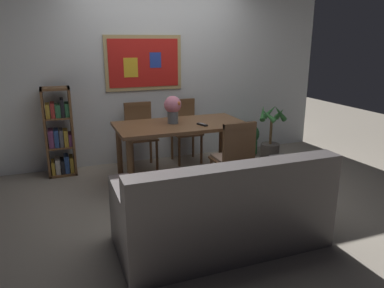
{
  "coord_description": "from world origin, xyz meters",
  "views": [
    {
      "loc": [
        -1.49,
        -3.79,
        1.76
      ],
      "look_at": [
        -0.11,
        -0.16,
        0.65
      ],
      "focal_mm": 34.39,
      "sensor_mm": 36.0,
      "label": 1
    }
  ],
  "objects_px": {
    "dining_chair_far_left": "(140,130)",
    "leather_couch": "(223,214)",
    "dining_chair_near_right": "(235,154)",
    "bookshelf": "(60,135)",
    "dining_chair_far_right": "(185,125)",
    "dining_table": "(181,131)",
    "tv_remote": "(202,124)",
    "potted_palm": "(270,140)",
    "potted_ivy": "(249,138)",
    "flower_vase": "(173,107)"
  },
  "relations": [
    {
      "from": "dining_chair_near_right",
      "to": "bookshelf",
      "type": "height_order",
      "value": "bookshelf"
    },
    {
      "from": "potted_palm",
      "to": "leather_couch",
      "type": "bearing_deg",
      "value": -131.46
    },
    {
      "from": "dining_chair_far_left",
      "to": "leather_couch",
      "type": "distance_m",
      "value": 2.36
    },
    {
      "from": "dining_chair_near_right",
      "to": "tv_remote",
      "type": "relative_size",
      "value": 5.63
    },
    {
      "from": "potted_palm",
      "to": "flower_vase",
      "type": "relative_size",
      "value": 2.6
    },
    {
      "from": "flower_vase",
      "to": "tv_remote",
      "type": "distance_m",
      "value": 0.42
    },
    {
      "from": "dining_chair_near_right",
      "to": "dining_chair_far_right",
      "type": "bearing_deg",
      "value": 91.71
    },
    {
      "from": "dining_table",
      "to": "potted_ivy",
      "type": "relative_size",
      "value": 2.99
    },
    {
      "from": "dining_chair_near_right",
      "to": "flower_vase",
      "type": "xyz_separation_m",
      "value": [
        -0.46,
        0.79,
        0.42
      ]
    },
    {
      "from": "dining_chair_far_right",
      "to": "dining_table",
      "type": "bearing_deg",
      "value": -112.57
    },
    {
      "from": "dining_chair_far_right",
      "to": "bookshelf",
      "type": "height_order",
      "value": "bookshelf"
    },
    {
      "from": "dining_table",
      "to": "tv_remote",
      "type": "bearing_deg",
      "value": -41.9
    },
    {
      "from": "dining_table",
      "to": "leather_couch",
      "type": "relative_size",
      "value": 0.89
    },
    {
      "from": "dining_chair_far_left",
      "to": "potted_palm",
      "type": "bearing_deg",
      "value": -12.64
    },
    {
      "from": "potted_palm",
      "to": "tv_remote",
      "type": "distance_m",
      "value": 1.48
    },
    {
      "from": "leather_couch",
      "to": "flower_vase",
      "type": "distance_m",
      "value": 1.78
    },
    {
      "from": "dining_table",
      "to": "bookshelf",
      "type": "bearing_deg",
      "value": 150.63
    },
    {
      "from": "leather_couch",
      "to": "bookshelf",
      "type": "relative_size",
      "value": 1.53
    },
    {
      "from": "dining_chair_far_left",
      "to": "leather_couch",
      "type": "xyz_separation_m",
      "value": [
        0.18,
        -2.34,
        -0.23
      ]
    },
    {
      "from": "potted_ivy",
      "to": "flower_vase",
      "type": "height_order",
      "value": "flower_vase"
    },
    {
      "from": "dining_chair_far_right",
      "to": "dining_chair_far_left",
      "type": "bearing_deg",
      "value": -176.07
    },
    {
      "from": "dining_chair_far_left",
      "to": "dining_chair_near_right",
      "type": "relative_size",
      "value": 1.0
    },
    {
      "from": "dining_chair_far_right",
      "to": "flower_vase",
      "type": "relative_size",
      "value": 2.69
    },
    {
      "from": "bookshelf",
      "to": "potted_ivy",
      "type": "xyz_separation_m",
      "value": [
        2.79,
        -0.09,
        -0.28
      ]
    },
    {
      "from": "dining_table",
      "to": "dining_chair_far_right",
      "type": "relative_size",
      "value": 1.76
    },
    {
      "from": "bookshelf",
      "to": "tv_remote",
      "type": "distance_m",
      "value": 1.91
    },
    {
      "from": "dining_chair_near_right",
      "to": "potted_ivy",
      "type": "xyz_separation_m",
      "value": [
        1.0,
        1.45,
        -0.28
      ]
    },
    {
      "from": "dining_chair_far_left",
      "to": "dining_chair_far_right",
      "type": "xyz_separation_m",
      "value": [
        0.68,
        0.05,
        0.0
      ]
    },
    {
      "from": "potted_ivy",
      "to": "flower_vase",
      "type": "distance_m",
      "value": 1.75
    },
    {
      "from": "leather_couch",
      "to": "tv_remote",
      "type": "bearing_deg",
      "value": 74.84
    },
    {
      "from": "dining_chair_near_right",
      "to": "bookshelf",
      "type": "xyz_separation_m",
      "value": [
        -1.79,
        1.53,
        0.01
      ]
    },
    {
      "from": "dining_chair_near_right",
      "to": "tv_remote",
      "type": "xyz_separation_m",
      "value": [
        -0.17,
        0.55,
        0.23
      ]
    },
    {
      "from": "dining_table",
      "to": "dining_chair_near_right",
      "type": "distance_m",
      "value": 0.83
    },
    {
      "from": "dining_chair_near_right",
      "to": "leather_couch",
      "type": "distance_m",
      "value": 1.05
    },
    {
      "from": "tv_remote",
      "to": "leather_couch",
      "type": "bearing_deg",
      "value": -105.16
    },
    {
      "from": "dining_chair_far_right",
      "to": "flower_vase",
      "type": "xyz_separation_m",
      "value": [
        -0.41,
        -0.74,
        0.42
      ]
    },
    {
      "from": "dining_chair_far_left",
      "to": "potted_palm",
      "type": "relative_size",
      "value": 1.03
    },
    {
      "from": "leather_couch",
      "to": "bookshelf",
      "type": "distance_m",
      "value": 2.71
    },
    {
      "from": "dining_table",
      "to": "leather_couch",
      "type": "xyz_separation_m",
      "value": [
        -0.17,
        -1.6,
        -0.35
      ]
    },
    {
      "from": "dining_chair_far_left",
      "to": "potted_ivy",
      "type": "relative_size",
      "value": 1.7
    },
    {
      "from": "flower_vase",
      "to": "dining_table",
      "type": "bearing_deg",
      "value": -33.38
    },
    {
      "from": "dining_chair_far_left",
      "to": "dining_chair_near_right",
      "type": "height_order",
      "value": "same"
    },
    {
      "from": "dining_chair_far_right",
      "to": "potted_palm",
      "type": "bearing_deg",
      "value": -21.4
    },
    {
      "from": "leather_couch",
      "to": "tv_remote",
      "type": "relative_size",
      "value": 11.13
    },
    {
      "from": "dining_chair_far_right",
      "to": "dining_chair_near_right",
      "type": "bearing_deg",
      "value": -88.29
    },
    {
      "from": "dining_chair_near_right",
      "to": "dining_table",
      "type": "bearing_deg",
      "value": 117.01
    },
    {
      "from": "flower_vase",
      "to": "leather_couch",
      "type": "bearing_deg",
      "value": -93.09
    },
    {
      "from": "flower_vase",
      "to": "dining_chair_near_right",
      "type": "bearing_deg",
      "value": -59.85
    },
    {
      "from": "dining_chair_far_right",
      "to": "tv_remote",
      "type": "height_order",
      "value": "dining_chair_far_right"
    },
    {
      "from": "potted_ivy",
      "to": "dining_table",
      "type": "bearing_deg",
      "value": -152.69
    }
  ]
}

